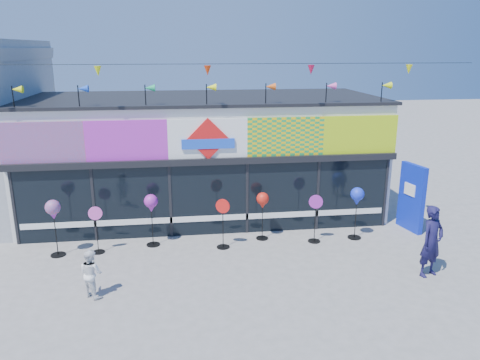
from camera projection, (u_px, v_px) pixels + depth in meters
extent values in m
plane|color=slate|center=(219.00, 286.00, 11.68)|extent=(80.00, 80.00, 0.00)
cube|color=silver|center=(204.00, 155.00, 16.86)|extent=(12.00, 5.00, 4.00)
cube|color=black|center=(209.00, 200.00, 14.65)|extent=(11.60, 0.12, 2.30)
cube|color=black|center=(208.00, 161.00, 14.27)|extent=(12.00, 0.30, 0.20)
cube|color=white|center=(209.00, 218.00, 14.78)|extent=(11.40, 0.10, 0.18)
cube|color=black|center=(202.00, 98.00, 16.30)|extent=(12.20, 5.20, 0.10)
cube|color=black|center=(14.00, 208.00, 13.90)|extent=(0.08, 0.14, 2.30)
cube|color=black|center=(94.00, 204.00, 14.19)|extent=(0.08, 0.14, 2.30)
cube|color=black|center=(170.00, 201.00, 14.49)|extent=(0.08, 0.14, 2.30)
cube|color=black|center=(247.00, 198.00, 14.79)|extent=(0.08, 0.14, 2.30)
cube|color=black|center=(317.00, 195.00, 15.09)|extent=(0.08, 0.14, 2.30)
cube|color=black|center=(385.00, 192.00, 15.38)|extent=(0.08, 0.14, 2.30)
cube|color=red|center=(42.00, 143.00, 13.49)|extent=(2.40, 0.08, 1.20)
cube|color=#C029BF|center=(127.00, 140.00, 13.79)|extent=(2.40, 0.08, 1.20)
cube|color=white|center=(208.00, 138.00, 14.10)|extent=(2.40, 0.08, 1.20)
cube|color=yellow|center=(286.00, 137.00, 14.40)|extent=(2.40, 0.08, 1.20)
cube|color=#B8DC12|center=(360.00, 135.00, 14.71)|extent=(2.40, 0.08, 1.20)
cube|color=red|center=(208.00, 139.00, 14.04)|extent=(1.27, 0.06, 1.27)
cube|color=blue|center=(208.00, 144.00, 14.06)|extent=(1.60, 0.05, 0.30)
cube|color=orange|center=(81.00, 210.00, 14.24)|extent=(0.78, 0.03, 0.78)
cube|color=#FF570D|center=(132.00, 197.00, 14.34)|extent=(0.92, 0.03, 0.92)
cube|color=#C9EF14|center=(184.00, 190.00, 14.49)|extent=(0.78, 0.03, 0.78)
cube|color=#DCAF0B|center=(234.00, 203.00, 14.83)|extent=(0.92, 0.03, 0.92)
cube|color=orange|center=(282.00, 193.00, 14.96)|extent=(0.78, 0.03, 0.78)
cube|color=#FA5397|center=(330.00, 185.00, 15.10)|extent=(0.92, 0.03, 0.92)
cylinder|color=black|center=(13.00, 98.00, 13.28)|extent=(0.03, 0.03, 0.70)
cone|color=#E9FA15|center=(17.00, 89.00, 13.22)|extent=(0.30, 0.22, 0.22)
cylinder|color=black|center=(79.00, 98.00, 13.50)|extent=(0.03, 0.03, 0.70)
cone|color=blue|center=(83.00, 89.00, 13.45)|extent=(0.30, 0.22, 0.22)
cylinder|color=black|center=(145.00, 97.00, 13.75)|extent=(0.03, 0.03, 0.70)
cone|color=#179859|center=(150.00, 88.00, 13.70)|extent=(0.30, 0.22, 0.22)
cylinder|color=black|center=(207.00, 96.00, 13.98)|extent=(0.03, 0.03, 0.70)
cone|color=#F1FB15|center=(211.00, 87.00, 13.93)|extent=(0.30, 0.22, 0.22)
cylinder|color=black|center=(266.00, 95.00, 14.21)|extent=(0.03, 0.03, 0.70)
cone|color=#D55014|center=(270.00, 87.00, 14.16)|extent=(0.30, 0.22, 0.22)
cylinder|color=black|center=(326.00, 94.00, 14.45)|extent=(0.03, 0.03, 0.70)
cone|color=#D948A5|center=(331.00, 86.00, 14.40)|extent=(0.30, 0.22, 0.22)
cylinder|color=black|center=(382.00, 94.00, 14.68)|extent=(0.03, 0.03, 0.70)
cone|color=#CDE813|center=(386.00, 85.00, 14.63)|extent=(0.30, 0.22, 0.22)
cylinder|color=black|center=(207.00, 64.00, 13.10)|extent=(16.00, 0.01, 0.01)
cone|color=#E2F614|center=(98.00, 71.00, 12.76)|extent=(0.20, 0.20, 0.28)
cone|color=red|center=(208.00, 70.00, 13.15)|extent=(0.20, 0.20, 0.28)
cone|color=#C4123A|center=(311.00, 70.00, 13.53)|extent=(0.20, 0.20, 0.28)
cone|color=yellow|center=(409.00, 69.00, 13.91)|extent=(0.20, 0.20, 0.28)
cube|color=#0C24B9|center=(412.00, 197.00, 15.05)|extent=(0.39, 1.10, 2.18)
cube|color=white|center=(410.00, 189.00, 14.96)|extent=(0.15, 0.49, 0.38)
cylinder|color=black|center=(58.00, 255.00, 13.40)|extent=(0.42, 0.42, 0.03)
cylinder|color=black|center=(56.00, 232.00, 13.21)|extent=(0.03, 0.03, 1.37)
sphere|color=purple|center=(53.00, 207.00, 13.01)|extent=(0.42, 0.42, 0.42)
cone|color=purple|center=(54.00, 216.00, 13.08)|extent=(0.21, 0.21, 0.19)
cylinder|color=black|center=(99.00, 252.00, 13.59)|extent=(0.36, 0.36, 0.03)
cylinder|color=black|center=(97.00, 233.00, 13.43)|extent=(0.02, 0.02, 1.16)
cylinder|color=#F652C7|center=(95.00, 213.00, 13.27)|extent=(0.40, 0.06, 0.39)
cylinder|color=black|center=(153.00, 245.00, 14.10)|extent=(0.41, 0.41, 0.03)
cylinder|color=black|center=(152.00, 224.00, 13.92)|extent=(0.02, 0.02, 1.32)
sphere|color=purple|center=(151.00, 201.00, 13.72)|extent=(0.41, 0.41, 0.41)
cone|color=purple|center=(151.00, 209.00, 13.79)|extent=(0.20, 0.20, 0.18)
cylinder|color=black|center=(223.00, 247.00, 13.93)|extent=(0.39, 0.39, 0.03)
cylinder|color=black|center=(223.00, 227.00, 13.76)|extent=(0.02, 0.02, 1.25)
cylinder|color=red|center=(223.00, 206.00, 13.58)|extent=(0.40, 0.21, 0.42)
cylinder|color=black|center=(262.00, 238.00, 14.58)|extent=(0.38, 0.38, 0.03)
cylinder|color=black|center=(262.00, 219.00, 14.41)|extent=(0.02, 0.02, 1.24)
sphere|color=red|center=(263.00, 199.00, 14.22)|extent=(0.38, 0.38, 0.38)
cone|color=red|center=(263.00, 206.00, 14.29)|extent=(0.19, 0.19, 0.17)
cylinder|color=black|center=(314.00, 241.00, 14.36)|extent=(0.38, 0.38, 0.03)
cylinder|color=black|center=(315.00, 222.00, 14.19)|extent=(0.02, 0.02, 1.24)
cylinder|color=purple|center=(316.00, 202.00, 14.01)|extent=(0.42, 0.15, 0.42)
cylinder|color=black|center=(354.00, 237.00, 14.63)|extent=(0.42, 0.42, 0.03)
cylinder|color=black|center=(356.00, 217.00, 14.44)|extent=(0.03, 0.03, 1.36)
sphere|color=#1830D2|center=(357.00, 194.00, 14.24)|extent=(0.42, 0.42, 0.42)
cone|color=#1830D2|center=(357.00, 202.00, 14.31)|extent=(0.21, 0.21, 0.19)
imported|color=#16133C|center=(432.00, 241.00, 12.00)|extent=(0.81, 0.68, 1.90)
imported|color=white|center=(91.00, 273.00, 11.06)|extent=(0.66, 0.63, 1.19)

